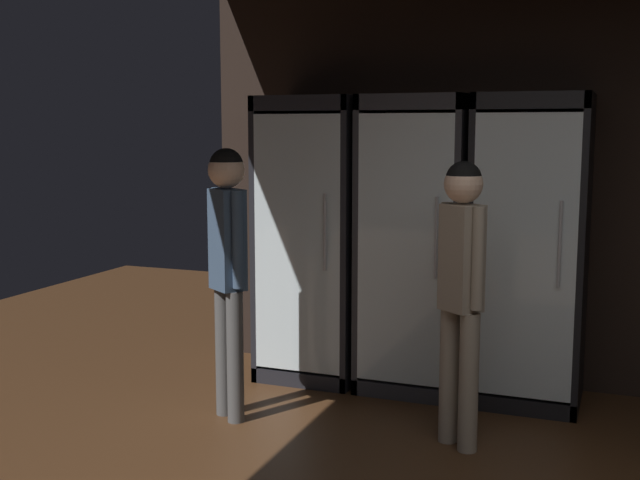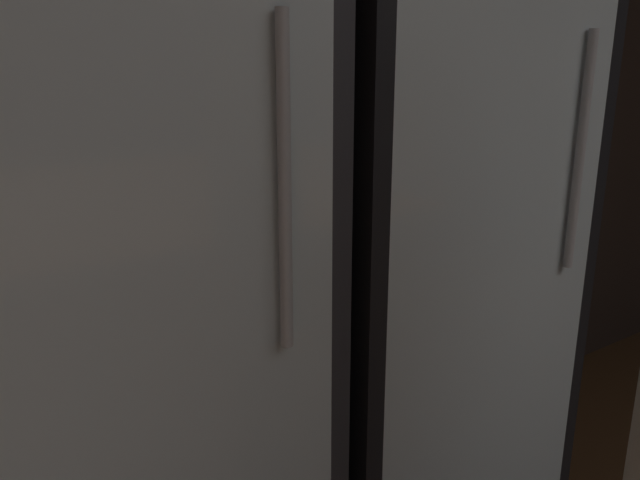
{
  "view_description": "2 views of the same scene",
  "coord_description": "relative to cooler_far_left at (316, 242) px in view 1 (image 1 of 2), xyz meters",
  "views": [
    {
      "loc": [
        -0.11,
        -2.39,
        1.73
      ],
      "look_at": [
        -2.09,
        2.69,
        0.96
      ],
      "focal_mm": 44.97,
      "sensor_mm": 36.0,
      "label": 1
    },
    {
      "loc": [
        -1.64,
        1.59,
        1.23
      ],
      "look_at": [
        -1.05,
        2.47,
        0.94
      ],
      "focal_mm": 34.03,
      "sensor_mm": 36.0,
      "label": 2
    }
  ],
  "objects": [
    {
      "name": "cooler_far_left",
      "position": [
        0.0,
        0.0,
        0.0
      ],
      "size": [
        0.68,
        0.64,
        1.93
      ],
      "color": "black",
      "rests_on": "ground"
    },
    {
      "name": "shopper_far",
      "position": [
        -0.16,
        -1.0,
        0.07
      ],
      "size": [
        0.28,
        0.24,
        1.61
      ],
      "color": "#4C4C4C",
      "rests_on": "ground"
    },
    {
      "name": "cooler_center",
      "position": [
        1.45,
        -0.0,
        -0.0
      ],
      "size": [
        0.68,
        0.64,
        1.93
      ],
      "color": "black",
      "rests_on": "ground"
    },
    {
      "name": "cooler_left",
      "position": [
        0.72,
        0.0,
        0.01
      ],
      "size": [
        0.68,
        0.64,
        1.93
      ],
      "color": "#2B2B30",
      "rests_on": "ground"
    },
    {
      "name": "shopper_near",
      "position": [
        1.2,
        -0.93,
        0.01
      ],
      "size": [
        0.26,
        0.25,
        1.56
      ],
      "color": "gray",
      "rests_on": "ground"
    }
  ]
}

